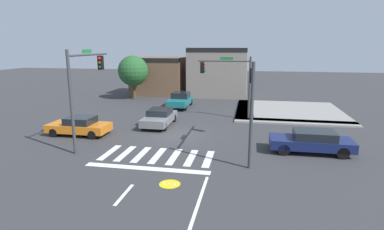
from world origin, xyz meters
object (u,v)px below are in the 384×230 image
at_px(car_orange, 79,126).
at_px(roadside_tree, 133,71).
at_px(traffic_signal_southeast, 252,90).
at_px(car_teal, 180,100).
at_px(traffic_signal_northeast, 229,76).
at_px(car_navy, 312,141).
at_px(traffic_signal_southwest, 85,80).
at_px(car_gray, 159,117).

xyz_separation_m(car_orange, roadside_tree, (-1.70, 15.31, 2.71)).
relative_size(traffic_signal_southeast, car_teal, 1.37).
height_order(traffic_signal_northeast, car_navy, traffic_signal_northeast).
distance_m(car_orange, car_teal, 12.51).
relative_size(car_teal, roadside_tree, 0.85).
distance_m(traffic_signal_northeast, roadside_tree, 14.40).
distance_m(traffic_signal_southeast, car_teal, 15.50).
bearing_deg(roadside_tree, car_teal, -30.02).
height_order(traffic_signal_northeast, traffic_signal_southwest, traffic_signal_southwest).
xyz_separation_m(traffic_signal_northeast, traffic_signal_southeast, (1.99, -8.93, 0.06)).
relative_size(traffic_signal_southeast, car_gray, 1.38).
relative_size(traffic_signal_southeast, car_navy, 1.26).
height_order(car_navy, roadside_tree, roadside_tree).
bearing_deg(traffic_signal_southwest, car_navy, -85.43).
height_order(traffic_signal_southwest, car_orange, traffic_signal_southwest).
bearing_deg(traffic_signal_southwest, traffic_signal_northeast, -42.00).
distance_m(car_navy, roadside_tree, 24.01).
distance_m(car_teal, roadside_tree, 8.01).
distance_m(car_navy, car_teal, 16.57).
bearing_deg(traffic_signal_southeast, traffic_signal_northeast, 12.55).
xyz_separation_m(traffic_signal_southeast, car_teal, (-7.26, 13.36, -3.04)).
distance_m(traffic_signal_northeast, car_orange, 12.75).
distance_m(traffic_signal_southeast, car_gray, 9.60).
relative_size(traffic_signal_southwest, car_gray, 1.39).
xyz_separation_m(traffic_signal_northeast, car_gray, (-5.22, -3.42, -3.07)).
xyz_separation_m(traffic_signal_southwest, car_gray, (3.03, 5.74, -3.57)).
relative_size(traffic_signal_southwest, car_orange, 1.41).
bearing_deg(traffic_signal_southeast, car_gray, 52.61).
height_order(traffic_signal_southwest, roadside_tree, traffic_signal_southwest).
distance_m(traffic_signal_southwest, roadside_tree, 17.76).
relative_size(traffic_signal_southeast, roadside_tree, 1.17).
relative_size(traffic_signal_southeast, car_orange, 1.40).
bearing_deg(roadside_tree, traffic_signal_southeast, -51.13).
relative_size(car_gray, car_teal, 0.99).
bearing_deg(car_orange, traffic_signal_northeast, -144.97).
relative_size(traffic_signal_southeast, traffic_signal_southwest, 0.99).
height_order(traffic_signal_southeast, car_orange, traffic_signal_southeast).
bearing_deg(car_orange, car_gray, -143.11).
bearing_deg(traffic_signal_northeast, car_orange, 35.03).
height_order(traffic_signal_northeast, car_orange, traffic_signal_northeast).
bearing_deg(car_teal, roadside_tree, -120.02).
height_order(car_orange, roadside_tree, roadside_tree).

